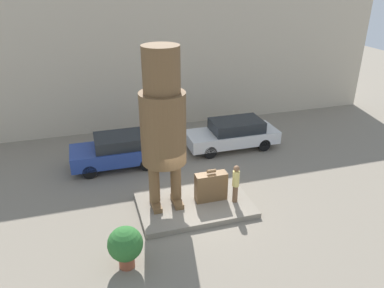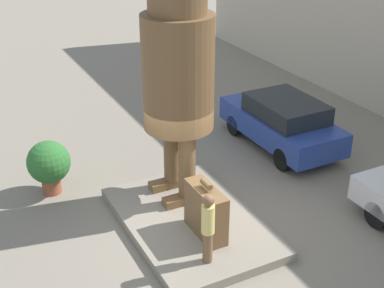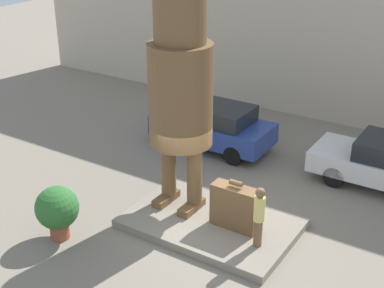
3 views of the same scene
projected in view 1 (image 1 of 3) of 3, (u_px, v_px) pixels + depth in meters
name	position (u px, v px, depth m)	size (l,w,h in m)	color
ground_plane	(195.00, 207.00, 14.43)	(60.00, 60.00, 0.00)	gray
pedestal	(195.00, 205.00, 14.38)	(4.27, 2.81, 0.22)	gray
building_backdrop	(147.00, 60.00, 20.51)	(28.00, 0.60, 7.72)	beige
statue_figure	(163.00, 118.00, 12.81)	(1.61, 1.61, 5.94)	brown
giant_suitcase	(211.00, 187.00, 14.30)	(1.22, 0.43, 1.31)	brown
tourist	(236.00, 182.00, 14.04)	(0.26, 0.26, 1.55)	brown
parked_car_blue	(117.00, 150.00, 17.13)	(4.05, 1.79, 1.53)	#284293
parked_car_white	(233.00, 133.00, 18.96)	(4.64, 1.80, 1.49)	silver
planter_pot	(125.00, 245.00, 11.20)	(1.07, 1.07, 1.40)	brown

